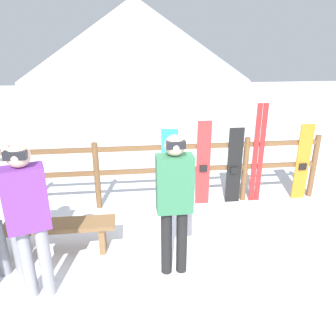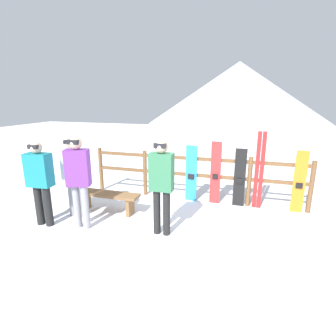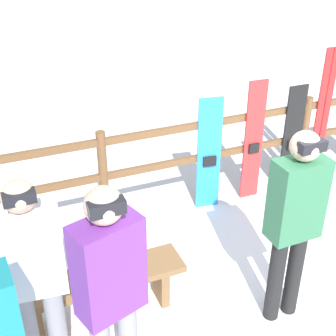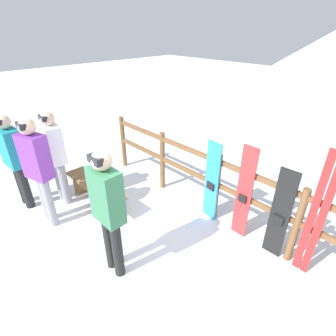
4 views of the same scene
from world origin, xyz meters
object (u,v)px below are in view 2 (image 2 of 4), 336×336
object	(u,v)px
person_plaid_green	(162,181)
person_teal	(40,179)
person_white	(74,172)
snowboard_black_stripe	(240,178)
ski_pair_red	(259,171)
snowboard_orange	(299,182)
person_purple	(78,176)
snowboard_red	(215,173)
bench	(107,197)
snowboard_blue	(191,174)

from	to	relation	value
person_plaid_green	person_teal	distance (m)	2.41
person_plaid_green	person_white	bearing A→B (deg)	173.83
snowboard_black_stripe	ski_pair_red	distance (m)	0.47
person_white	snowboard_orange	bearing A→B (deg)	19.01
person_teal	ski_pair_red	distance (m)	4.65
snowboard_black_stripe	ski_pair_red	bearing A→B (deg)	0.48
person_purple	snowboard_red	distance (m)	3.12
bench	snowboard_orange	size ratio (longest dim) A/B	1.05
person_purple	person_white	size ratio (longest dim) A/B	1.06
person_teal	snowboard_blue	distance (m)	3.35
person_purple	snowboard_orange	distance (m)	4.66
bench	person_white	distance (m)	0.92
snowboard_blue	snowboard_red	size ratio (longest dim) A/B	0.92
person_plaid_green	snowboard_black_stripe	distance (m)	2.27
snowboard_red	snowboard_black_stripe	distance (m)	0.57
person_teal	ski_pair_red	size ratio (longest dim) A/B	0.95
person_teal	person_white	bearing A→B (deg)	56.36
person_white	snowboard_red	size ratio (longest dim) A/B	1.13
snowboard_red	ski_pair_red	world-z (taller)	ski_pair_red
person_purple	snowboard_red	bearing A→B (deg)	40.91
bench	person_purple	world-z (taller)	person_purple
snowboard_black_stripe	ski_pair_red	xyz separation A→B (m)	(0.42, 0.00, 0.21)
bench	person_white	size ratio (longest dim) A/B	0.87
person_white	person_teal	size ratio (longest dim) A/B	1.01
snowboard_red	snowboard_orange	xyz separation A→B (m)	(1.84, -0.00, -0.05)
bench	person_plaid_green	distance (m)	1.75
bench	person_white	bearing A→B (deg)	-145.45
person_purple	snowboard_orange	size ratio (longest dim) A/B	1.29
snowboard_blue	snowboard_red	distance (m)	0.59
bench	snowboard_blue	xyz separation A→B (m)	(1.66, 1.22, 0.35)
person_plaid_green	person_white	size ratio (longest dim) A/B	1.04
person_purple	person_plaid_green	world-z (taller)	person_purple
snowboard_black_stripe	snowboard_red	bearing A→B (deg)	179.99
person_white	person_teal	world-z (taller)	person_white
bench	snowboard_red	distance (m)	2.59
bench	snowboard_orange	distance (m)	4.28
person_plaid_green	snowboard_orange	world-z (taller)	person_plaid_green
person_white	snowboard_red	world-z (taller)	person_white
person_teal	snowboard_orange	distance (m)	5.43
snowboard_red	ski_pair_red	bearing A→B (deg)	0.20
ski_pair_red	snowboard_orange	world-z (taller)	ski_pair_red
snowboard_red	ski_pair_red	distance (m)	0.99
person_teal	snowboard_blue	xyz separation A→B (m)	(2.56, 2.14, -0.28)
bench	person_teal	distance (m)	1.44
person_white	snowboard_orange	xyz separation A→B (m)	(4.62, 1.59, -0.29)
snowboard_black_stripe	person_plaid_green	bearing A→B (deg)	-126.21
person_white	bench	bearing A→B (deg)	34.55
snowboard_black_stripe	snowboard_orange	xyz separation A→B (m)	(1.27, 0.00, 0.01)
bench	person_plaid_green	xyz separation A→B (m)	(1.48, -0.59, 0.71)
snowboard_blue	snowboard_black_stripe	xyz separation A→B (m)	(1.15, -0.00, -0.01)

